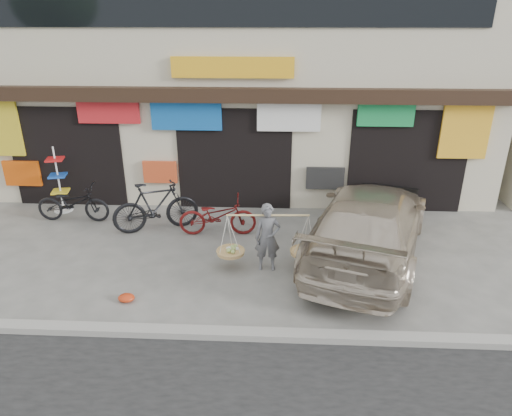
{
  "coord_description": "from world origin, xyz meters",
  "views": [
    {
      "loc": [
        1.14,
        -8.04,
        4.85
      ],
      "look_at": [
        0.7,
        0.9,
        1.07
      ],
      "focal_mm": 32.0,
      "sensor_mm": 36.0,
      "label": 1
    }
  ],
  "objects_px": {
    "street_vendor": "(268,240)",
    "display_rack": "(59,186)",
    "bike_2": "(218,216)",
    "suv": "(369,223)",
    "bike_0": "(73,203)",
    "bike_1": "(156,207)"
  },
  "relations": [
    {
      "from": "bike_0",
      "to": "display_rack",
      "type": "xyz_separation_m",
      "value": [
        -0.59,
        0.62,
        0.23
      ]
    },
    {
      "from": "bike_0",
      "to": "display_rack",
      "type": "bearing_deg",
      "value": 43.74
    },
    {
      "from": "bike_1",
      "to": "bike_2",
      "type": "bearing_deg",
      "value": -117.54
    },
    {
      "from": "bike_0",
      "to": "suv",
      "type": "relative_size",
      "value": 0.32
    },
    {
      "from": "bike_2",
      "to": "display_rack",
      "type": "bearing_deg",
      "value": 69.93
    },
    {
      "from": "street_vendor",
      "to": "bike_0",
      "type": "bearing_deg",
      "value": 153.93
    },
    {
      "from": "bike_2",
      "to": "bike_0",
      "type": "bearing_deg",
      "value": 76.54
    },
    {
      "from": "street_vendor",
      "to": "display_rack",
      "type": "height_order",
      "value": "display_rack"
    },
    {
      "from": "suv",
      "to": "display_rack",
      "type": "xyz_separation_m",
      "value": [
        -7.73,
        2.08,
        -0.06
      ]
    },
    {
      "from": "bike_2",
      "to": "suv",
      "type": "distance_m",
      "value": 3.5
    },
    {
      "from": "bike_1",
      "to": "display_rack",
      "type": "height_order",
      "value": "display_rack"
    },
    {
      "from": "bike_0",
      "to": "suv",
      "type": "height_order",
      "value": "suv"
    },
    {
      "from": "bike_1",
      "to": "suv",
      "type": "height_order",
      "value": "suv"
    },
    {
      "from": "street_vendor",
      "to": "bike_2",
      "type": "bearing_deg",
      "value": 125.57
    },
    {
      "from": "street_vendor",
      "to": "suv",
      "type": "bearing_deg",
      "value": 15.46
    },
    {
      "from": "bike_0",
      "to": "bike_1",
      "type": "xyz_separation_m",
      "value": [
        2.25,
        -0.45,
        0.13
      ]
    },
    {
      "from": "street_vendor",
      "to": "bike_2",
      "type": "distance_m",
      "value": 1.99
    },
    {
      "from": "street_vendor",
      "to": "display_rack",
      "type": "xyz_separation_m",
      "value": [
        -5.58,
        2.79,
        0.06
      ]
    },
    {
      "from": "street_vendor",
      "to": "bike_0",
      "type": "distance_m",
      "value": 5.44
    },
    {
      "from": "street_vendor",
      "to": "bike_1",
      "type": "distance_m",
      "value": 3.23
    },
    {
      "from": "bike_2",
      "to": "bike_1",
      "type": "bearing_deg",
      "value": 79.62
    },
    {
      "from": "bike_0",
      "to": "display_rack",
      "type": "distance_m",
      "value": 0.89
    }
  ]
}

